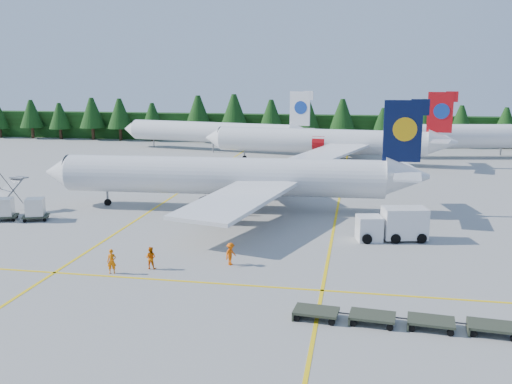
% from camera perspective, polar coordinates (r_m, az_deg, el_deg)
% --- Properties ---
extents(ground, '(320.00, 320.00, 0.00)m').
position_cam_1_polar(ground, '(46.31, -0.34, -6.67)').
color(ground, gray).
rests_on(ground, ground).
extents(taxi_stripe_a, '(0.25, 120.00, 0.01)m').
position_cam_1_polar(taxi_stripe_a, '(68.54, -8.76, -0.74)').
color(taxi_stripe_a, yellow).
rests_on(taxi_stripe_a, ground).
extents(taxi_stripe_b, '(0.25, 120.00, 0.01)m').
position_cam_1_polar(taxi_stripe_b, '(64.88, 8.19, -1.43)').
color(taxi_stripe_b, yellow).
rests_on(taxi_stripe_b, ground).
extents(taxi_stripe_cross, '(80.00, 0.25, 0.01)m').
position_cam_1_polar(taxi_stripe_cross, '(40.77, -1.92, -9.26)').
color(taxi_stripe_cross, yellow).
rests_on(taxi_stripe_cross, ground).
extents(treeline_hedge, '(220.00, 4.00, 6.00)m').
position_cam_1_polar(treeline_hedge, '(125.99, 6.65, 6.31)').
color(treeline_hedge, black).
rests_on(treeline_hedge, ground).
extents(airliner_navy, '(41.35, 33.97, 12.02)m').
position_cam_1_polar(airliner_navy, '(62.57, -3.99, 1.55)').
color(airliner_navy, silver).
rests_on(airliner_navy, ground).
extents(airliner_red, '(41.03, 33.64, 11.93)m').
position_cam_1_polar(airliner_red, '(96.33, 6.02, 5.05)').
color(airliner_red, silver).
rests_on(airliner_red, ground).
extents(airliner_far_left, '(39.47, 11.32, 11.60)m').
position_cam_1_polar(airliner_far_left, '(112.55, -5.15, 6.03)').
color(airliner_far_left, silver).
rests_on(airliner_far_left, ground).
extents(airliner_far_right, '(42.55, 11.18, 12.46)m').
position_cam_1_polar(airliner_far_right, '(109.99, 22.35, 5.22)').
color(airliner_far_right, silver).
rests_on(airliner_far_right, ground).
extents(service_truck, '(6.45, 3.50, 2.95)m').
position_cam_1_polar(service_truck, '(52.38, 13.43, -3.15)').
color(service_truck, white).
rests_on(service_truck, ground).
extents(dolly_train, '(12.88, 2.21, 0.16)m').
position_cam_1_polar(dolly_train, '(35.40, 14.34, -12.11)').
color(dolly_train, '#2F3425').
rests_on(dolly_train, ground).
extents(uld_pair, '(6.12, 3.24, 1.90)m').
position_cam_1_polar(uld_pair, '(62.67, -22.57, -1.49)').
color(uld_pair, '#2F3425').
rests_on(uld_pair, ground).
extents(crew_a, '(0.77, 0.62, 1.86)m').
position_cam_1_polar(crew_a, '(44.02, -14.23, -6.75)').
color(crew_a, '#E26504').
rests_on(crew_a, ground).
extents(crew_b, '(0.85, 0.67, 1.73)m').
position_cam_1_polar(crew_b, '(44.46, -10.50, -6.48)').
color(crew_b, '#E96304').
rests_on(crew_b, ground).
extents(crew_c, '(0.76, 0.88, 1.78)m').
position_cam_1_polar(crew_c, '(44.60, -2.56, -6.20)').
color(crew_c, '#EA5404').
rests_on(crew_c, ground).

